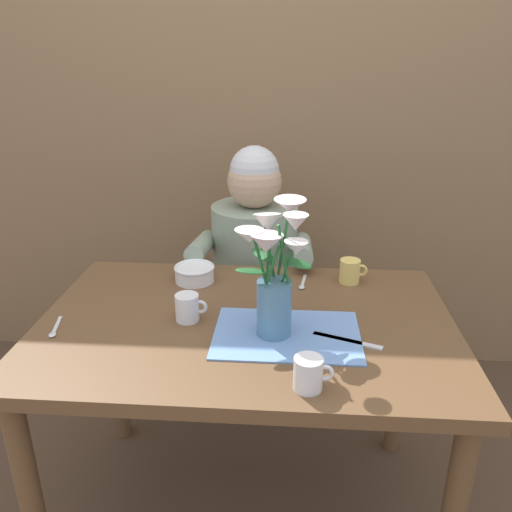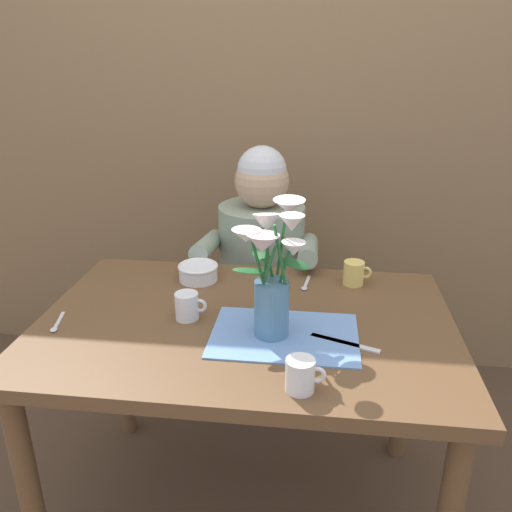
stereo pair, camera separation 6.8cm
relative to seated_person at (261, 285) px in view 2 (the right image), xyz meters
name	(u,v)px [view 2 (the right image)]	position (x,y,z in m)	size (l,w,h in m)	color
ground_plane	(247,509)	(0.02, -0.62, -0.56)	(6.00, 6.00, 0.00)	#4C3828
wood_panel_backdrop	(278,103)	(0.02, 0.43, 0.69)	(4.00, 0.10, 2.50)	brown
dining_table	(246,348)	(0.02, -0.62, 0.08)	(1.20, 0.80, 0.74)	brown
seated_person	(261,285)	(0.00, 0.00, 0.00)	(0.45, 0.47, 1.14)	#4C4C56
striped_placemat	(284,335)	(0.14, -0.69, 0.18)	(0.40, 0.28, 0.01)	#6B93D1
flower_vase	(271,268)	(0.10, -0.69, 0.38)	(0.21, 0.25, 0.36)	teal
ceramic_bowl	(198,272)	(-0.17, -0.36, 0.21)	(0.14, 0.14, 0.06)	white
dinner_knife	(345,343)	(0.30, -0.72, 0.18)	(0.19, 0.02, 0.01)	silver
coffee_cup	(187,306)	(-0.14, -0.63, 0.22)	(0.09, 0.07, 0.08)	silver
ceramic_mug	(354,273)	(0.35, -0.33, 0.22)	(0.09, 0.07, 0.08)	#E5C666
tea_cup	(301,375)	(0.20, -0.93, 0.22)	(0.09, 0.07, 0.08)	silver
spoon_0	(305,285)	(0.19, -0.37, 0.18)	(0.03, 0.12, 0.01)	silver
spoon_1	(56,325)	(-0.50, -0.72, 0.18)	(0.04, 0.12, 0.01)	silver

